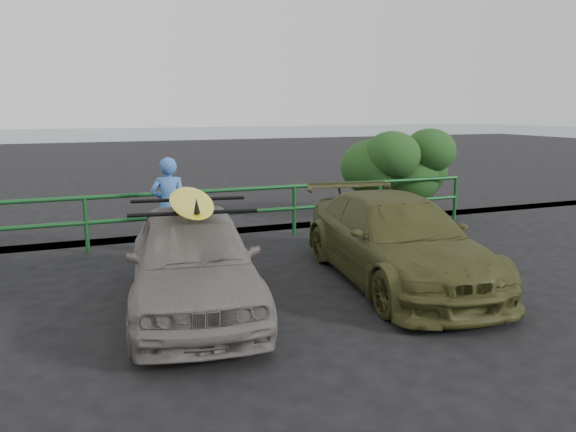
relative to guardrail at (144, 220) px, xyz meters
The scene contains 9 objects.
ground 5.03m from the guardrail, 90.00° to the right, with size 80.00×80.00×0.00m, color black.
ocean 55.00m from the guardrail, 90.00° to the left, with size 200.00×200.00×0.00m, color slate.
guardrail is the anchor object (origin of this frame).
shrub_right 5.08m from the guardrail, ahead, with size 3.20×2.40×2.54m, color #1F4619, non-canonical shape.
sedan 3.55m from the guardrail, 87.61° to the right, with size 1.57×3.91×1.33m, color slate.
olive_vehicle 4.73m from the guardrail, 47.12° to the right, with size 1.78×4.38×1.27m, color #44451E.
man 0.78m from the guardrail, 57.51° to the right, with size 0.63×0.41×1.72m, color #3F71BE.
roof_rack 3.64m from the guardrail, 87.61° to the right, with size 1.49×1.05×0.05m, color black, non-canonical shape.
surfboard 3.66m from the guardrail, 87.61° to the right, with size 0.52×2.52×0.07m, color yellow.
Camera 1 is at (-1.28, -5.39, 2.56)m, focal length 35.00 mm.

